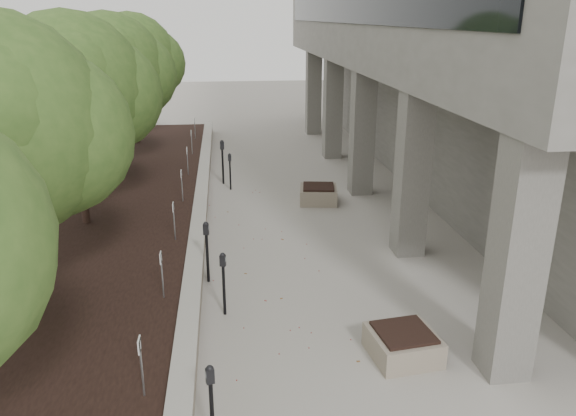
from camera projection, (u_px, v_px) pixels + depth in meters
retaining_wall at (201, 211)px, 16.18m from camera, size 0.39×26.00×0.50m
planting_bed at (70, 217)px, 15.79m from camera, size 7.00×26.00×0.40m
crabapple_tree_2 at (0, 175)px, 9.28m from camera, size 4.60×4.00×5.44m
crabapple_tree_3 at (74, 121)px, 13.97m from camera, size 4.60×4.00×5.44m
crabapple_tree_4 at (111, 94)px, 18.66m from camera, size 4.60×4.00×5.44m
crabapple_tree_5 at (133, 79)px, 23.36m from camera, size 4.60×4.00×5.44m
parking_sign_2 at (142, 367)px, 7.94m from camera, size 0.04×0.22×0.96m
parking_sign_3 at (162, 275)px, 10.75m from camera, size 0.04×0.22×0.96m
parking_sign_4 at (174, 221)px, 13.57m from camera, size 0.04×0.22×0.96m
parking_sign_5 at (182, 186)px, 16.38m from camera, size 0.04×0.22×0.96m
parking_sign_6 at (188, 161)px, 19.20m from camera, size 0.04×0.22×0.96m
parking_sign_7 at (192, 142)px, 22.01m from camera, size 0.04×0.22×0.96m
parking_sign_8 at (195, 128)px, 24.83m from camera, size 0.04×0.22×0.96m
parking_meter_1 at (212, 407)px, 7.48m from camera, size 0.15×0.12×1.31m
parking_meter_2 at (207, 252)px, 12.21m from camera, size 0.15×0.12×1.43m
parking_meter_3 at (224, 284)px, 10.87m from camera, size 0.15×0.13×1.33m
parking_meter_4 at (230, 172)px, 18.80m from camera, size 0.13×0.10×1.27m
parking_meter_5 at (223, 162)px, 19.41m from camera, size 0.17×0.13×1.57m
planter_front at (403, 344)px, 9.63m from camera, size 1.23×1.23×0.51m
planter_back at (318, 194)px, 17.65m from camera, size 1.31×1.31×0.54m
berry_scatter at (272, 276)px, 12.69m from camera, size 3.30×14.10×0.02m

